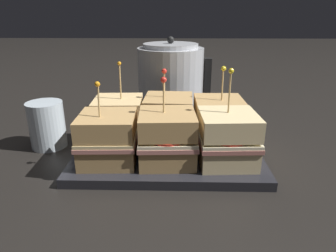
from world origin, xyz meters
TOP-DOWN VIEW (x-y plane):
  - ground_plane at (0.00, 0.00)m, footprint 6.00×6.00m
  - serving_platter at (0.00, 0.00)m, footprint 0.38×0.26m
  - sandwich_front_left at (-0.11, -0.06)m, footprint 0.11×0.11m
  - sandwich_front_center at (0.00, -0.05)m, footprint 0.11×0.11m
  - sandwich_front_right at (0.11, -0.05)m, footprint 0.11×0.11m
  - sandwich_back_left at (-0.11, 0.05)m, footprint 0.11×0.11m
  - sandwich_back_center at (0.00, 0.06)m, footprint 0.11×0.11m
  - sandwich_back_right at (0.11, 0.06)m, footprint 0.11×0.11m
  - kettle_steel at (0.00, 0.31)m, footprint 0.21×0.19m
  - drinking_glass at (-0.27, 0.05)m, footprint 0.08×0.08m

SIDE VIEW (x-z plane):
  - ground_plane at x=0.00m, z-range 0.00..0.00m
  - serving_platter at x=0.00m, z-range 0.00..0.02m
  - drinking_glass at x=-0.27m, z-range 0.00..0.10m
  - sandwich_back_left at x=-0.11m, z-range -0.02..0.15m
  - sandwich_front_left at x=-0.11m, z-range -0.01..0.14m
  - sandwich_back_right at x=0.11m, z-range -0.02..0.15m
  - sandwich_front_right at x=0.11m, z-range -0.02..0.15m
  - sandwich_back_center at x=0.00m, z-range -0.01..0.14m
  - sandwich_front_center at x=0.00m, z-range -0.01..0.15m
  - kettle_steel at x=0.00m, z-range -0.01..0.21m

